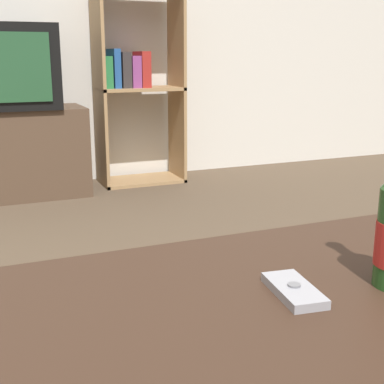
% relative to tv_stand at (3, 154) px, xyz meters
% --- Properties ---
extents(tv_stand, '(0.94, 0.41, 0.52)m').
position_rel_tv_stand_xyz_m(tv_stand, '(0.00, 0.00, 0.00)').
color(tv_stand, '#4C3828').
rests_on(tv_stand, ground_plane).
extents(bookshelf, '(0.54, 0.30, 1.22)m').
position_rel_tv_stand_xyz_m(bookshelf, '(0.83, 0.07, 0.38)').
color(bookshelf, '#99754C').
rests_on(bookshelf, ground_plane).
extents(cell_phone, '(0.07, 0.13, 0.02)m').
position_rel_tv_stand_xyz_m(cell_phone, '(0.26, -2.64, 0.22)').
color(cell_phone, gray).
rests_on(cell_phone, coffee_table).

